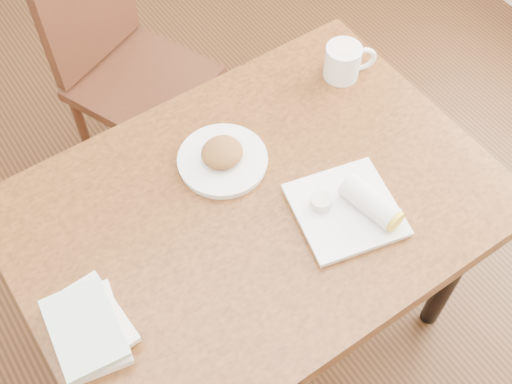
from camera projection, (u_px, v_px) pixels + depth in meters
ground at (256, 321)px, 2.26m from camera, size 4.00×5.00×0.01m
table at (256, 220)px, 1.70m from camera, size 1.22×0.87×0.75m
chair_far at (121, 58)px, 2.22m from camera, size 0.55×0.55×0.95m
plate_scone at (222, 158)px, 1.69m from camera, size 0.24×0.24×0.08m
coffee_mug at (344, 61)px, 1.85m from camera, size 0.15×0.10×0.10m
plate_burrito at (353, 208)px, 1.60m from camera, size 0.30×0.30×0.08m
book_stack at (88, 327)px, 1.42m from camera, size 0.19×0.24×0.06m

